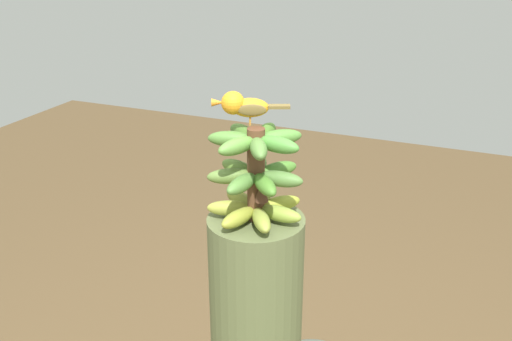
# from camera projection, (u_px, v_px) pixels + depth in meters

# --- Properties ---
(banana_bunch) EXTENTS (0.26, 0.26, 0.25)m
(banana_bunch) POSITION_uv_depth(u_px,v_px,m) (256.00, 175.00, 1.51)
(banana_bunch) COLOR brown
(banana_bunch) RESTS_ON banana_tree
(perched_bird) EXTENTS (0.10, 0.19, 0.09)m
(perched_bird) POSITION_uv_depth(u_px,v_px,m) (242.00, 105.00, 1.48)
(perched_bird) COLOR #C68933
(perched_bird) RESTS_ON banana_bunch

